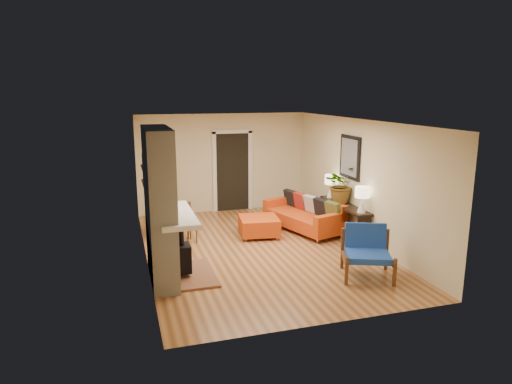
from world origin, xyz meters
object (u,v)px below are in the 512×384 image
(sofa, at_px, (306,215))
(lamp_near, at_px, (362,196))
(houseplant, at_px, (341,184))
(console_table, at_px, (345,211))
(lamp_far, at_px, (331,183))
(blue_chair, at_px, (367,249))
(ottoman, at_px, (259,225))
(dining_table, at_px, (172,212))

(sofa, bearing_deg, lamp_near, -66.22)
(houseplant, bearing_deg, sofa, 140.76)
(console_table, height_order, lamp_far, lamp_far)
(blue_chair, distance_m, console_table, 2.19)
(ottoman, relative_size, houseplant, 1.13)
(blue_chair, bearing_deg, ottoman, 113.74)
(ottoman, relative_size, lamp_far, 1.74)
(sofa, bearing_deg, console_table, -48.28)
(console_table, distance_m, lamp_near, 0.87)
(blue_chair, xyz_separation_m, houseplant, (0.65, 2.29, 0.67))
(dining_table, relative_size, houseplant, 1.92)
(ottoman, relative_size, dining_table, 0.59)
(console_table, bearing_deg, blue_chair, -107.43)
(dining_table, height_order, lamp_near, lamp_near)
(blue_chair, relative_size, houseplant, 1.30)
(sofa, distance_m, lamp_far, 0.95)
(lamp_near, distance_m, houseplant, 0.92)
(blue_chair, relative_size, lamp_far, 2.00)
(ottoman, bearing_deg, sofa, 7.43)
(lamp_near, bearing_deg, houseplant, 90.62)
(blue_chair, height_order, lamp_far, lamp_far)
(blue_chair, height_order, console_table, blue_chair)
(houseplant, bearing_deg, ottoman, 169.11)
(ottoman, xyz_separation_m, blue_chair, (1.16, -2.64, 0.23))
(dining_table, xyz_separation_m, lamp_near, (3.66, -1.82, 0.51))
(dining_table, relative_size, lamp_far, 2.96)
(console_table, xyz_separation_m, lamp_far, (0.00, 0.71, 0.49))
(ottoman, distance_m, lamp_far, 2.00)
(ottoman, height_order, houseplant, houseplant)
(console_table, height_order, houseplant, houseplant)
(ottoman, xyz_separation_m, dining_table, (-1.84, 0.56, 0.31))
(dining_table, distance_m, houseplant, 3.80)
(dining_table, bearing_deg, ottoman, -16.82)
(dining_table, distance_m, lamp_near, 4.12)
(sofa, xyz_separation_m, console_table, (0.63, -0.70, 0.22))
(blue_chair, height_order, dining_table, blue_chair)
(houseplant, bearing_deg, console_table, -87.12)
(lamp_near, bearing_deg, console_table, 90.00)
(sofa, xyz_separation_m, ottoman, (-1.19, -0.16, -0.11))
(sofa, relative_size, lamp_near, 4.08)
(sofa, height_order, blue_chair, blue_chair)
(blue_chair, height_order, lamp_near, lamp_near)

